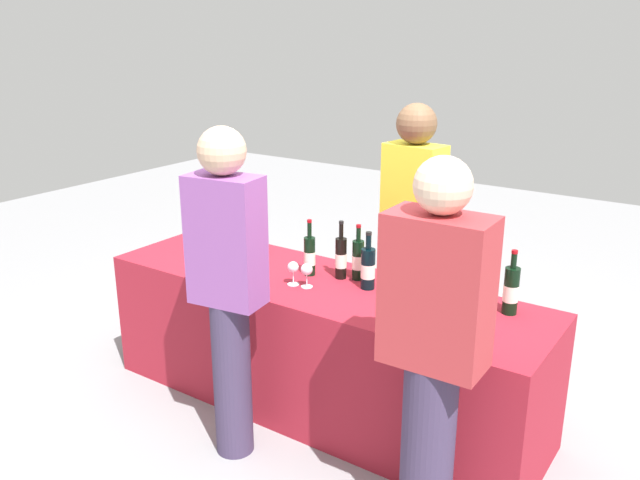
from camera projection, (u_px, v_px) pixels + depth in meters
The scene contains 17 objects.
ground_plane at pixel (320, 404), 3.91m from camera, with size 12.00×12.00×0.00m, color gray.
tasting_table at pixel (320, 345), 3.79m from camera, with size 2.59×0.75×0.78m, color maroon.
wine_bottle_0 at pixel (211, 231), 4.19m from camera, with size 0.08×0.08×0.32m.
wine_bottle_1 at pixel (257, 239), 4.07m from camera, with size 0.08×0.08×0.31m.
wine_bottle_2 at pixel (310, 255), 3.76m from camera, with size 0.07×0.07×0.33m.
wine_bottle_3 at pixel (341, 258), 3.71m from camera, with size 0.06×0.06×0.34m.
wine_bottle_4 at pixel (358, 260), 3.69m from camera, with size 0.07×0.07×0.32m.
wine_bottle_5 at pixel (368, 268), 3.56m from camera, with size 0.08×0.08×0.32m.
wine_bottle_6 at pixel (475, 288), 3.28m from camera, with size 0.08×0.08×0.33m.
wine_bottle_7 at pixel (511, 290), 3.25m from camera, with size 0.08×0.08×0.33m.
wine_glass_0 at pixel (237, 260), 3.72m from camera, with size 0.07×0.07×0.14m.
wine_glass_1 at pixel (293, 268), 3.62m from camera, with size 0.07×0.07×0.13m.
wine_glass_2 at pixel (307, 271), 3.58m from camera, with size 0.07×0.07×0.14m.
wine_glass_3 at pixel (437, 300), 3.19m from camera, with size 0.07×0.07×0.14m.
server_pouring at pixel (412, 233), 3.90m from camera, with size 0.36×0.23×1.73m.
guest_0 at pixel (228, 282), 3.21m from camera, with size 0.38×0.24×1.71m.
guest_1 at pixel (434, 346), 2.65m from camera, with size 0.42×0.24×1.69m.
Camera 1 is at (1.93, -2.82, 2.14)m, focal length 37.02 mm.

